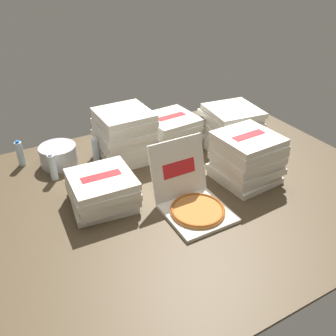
# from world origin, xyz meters

# --- Properties ---
(ground_plane) EXTENTS (3.20, 2.40, 0.02)m
(ground_plane) POSITION_xyz_m (0.00, 0.00, -0.01)
(ground_plane) COLOR #4C3D28
(open_pizza_box) EXTENTS (0.42, 0.54, 0.43)m
(open_pizza_box) POSITION_xyz_m (-0.01, -0.25, 0.08)
(open_pizza_box) COLOR silver
(open_pizza_box) RESTS_ON ground_plane
(pizza_stack_left_near) EXTENTS (0.49, 0.49, 0.37)m
(pizza_stack_left_near) POSITION_xyz_m (0.76, 0.35, 0.19)
(pizza_stack_left_near) COLOR silver
(pizza_stack_left_near) RESTS_ON ground_plane
(pizza_stack_right_mid) EXTENTS (0.47, 0.45, 0.42)m
(pizza_stack_right_mid) POSITION_xyz_m (-0.12, 0.63, 0.21)
(pizza_stack_right_mid) COLOR silver
(pizza_stack_right_mid) RESTS_ON ground_plane
(pizza_stack_right_far) EXTENTS (0.47, 0.46, 0.28)m
(pizza_stack_right_far) POSITION_xyz_m (0.32, 0.64, 0.14)
(pizza_stack_right_far) COLOR silver
(pizza_stack_right_far) RESTS_ON ground_plane
(pizza_stack_left_far) EXTENTS (0.47, 0.48, 0.24)m
(pizza_stack_left_far) POSITION_xyz_m (-0.53, 0.10, 0.12)
(pizza_stack_left_far) COLOR silver
(pizza_stack_left_far) RESTS_ON ground_plane
(pizza_stack_left_mid) EXTENTS (0.46, 0.47, 0.38)m
(pizza_stack_left_mid) POSITION_xyz_m (0.56, -0.13, 0.19)
(pizza_stack_left_mid) COLOR silver
(pizza_stack_left_mid) RESTS_ON ground_plane
(ice_bucket) EXTENTS (0.30, 0.30, 0.17)m
(ice_bucket) POSITION_xyz_m (-0.66, 0.79, 0.08)
(ice_bucket) COLOR #B7BABF
(ice_bucket) RESTS_ON ground_plane
(water_bottle_0) EXTENTS (0.06, 0.06, 0.23)m
(water_bottle_0) POSITION_xyz_m (-0.37, 0.68, 0.11)
(water_bottle_0) COLOR silver
(water_bottle_0) RESTS_ON ground_plane
(water_bottle_1) EXTENTS (0.06, 0.06, 0.23)m
(water_bottle_1) POSITION_xyz_m (-0.75, 0.59, 0.11)
(water_bottle_1) COLOR silver
(water_bottle_1) RESTS_ON ground_plane
(water_bottle_2) EXTENTS (0.06, 0.06, 0.23)m
(water_bottle_2) POSITION_xyz_m (-0.93, 0.93, 0.11)
(water_bottle_2) COLOR silver
(water_bottle_2) RESTS_ON ground_plane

